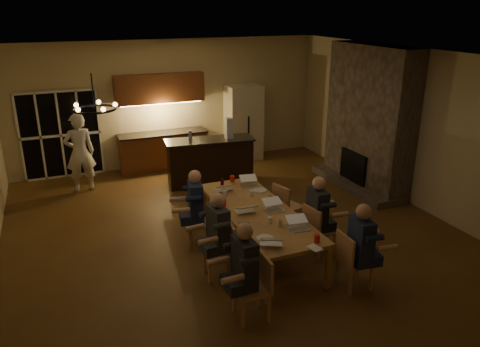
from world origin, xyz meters
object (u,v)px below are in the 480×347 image
(plate_far, at_px, (260,190))
(person_left_far, at_px, (196,208))
(chandelier, at_px, (95,109))
(mug_mid, at_px, (251,193))
(can_silver, at_px, (280,223))
(mug_back, at_px, (225,193))
(laptop_a, at_px, (271,236))
(chair_left_mid, at_px, (219,251))
(bar_bottle, at_px, (190,136))
(can_cola, at_px, (222,182))
(laptop_c, at_px, (244,205))
(bar_island, at_px, (210,162))
(dining_table, at_px, (257,230))
(redcup_far, at_px, (232,179))
(person_right_mid, at_px, (317,216))
(chair_right_mid, at_px, (320,230))
(can_right, at_px, (270,199))
(mug_front, at_px, (270,220))
(laptop_d, at_px, (275,204))
(plate_left, at_px, (265,239))
(chair_left_far, at_px, (200,222))
(refrigerator, at_px, (243,123))
(redcup_near, at_px, (317,238))
(standing_person, at_px, (80,153))
(laptop_b, at_px, (299,222))
(plate_near, at_px, (294,219))
(bar_blender, at_px, (229,128))
(person_right_near, at_px, (360,248))
(person_left_near, at_px, (244,271))
(redcup_mid, at_px, (224,202))
(chair_right_near, at_px, (355,260))
(laptop_e, at_px, (223,184))
(chair_left_near, at_px, (251,289))
(person_left_mid, at_px, (218,235))
(chair_right_far, at_px, (288,206))

(plate_far, bearing_deg, person_left_far, -172.72)
(chandelier, xyz_separation_m, mug_mid, (2.63, 1.03, -1.95))
(can_silver, bearing_deg, mug_back, 103.87)
(laptop_a, bearing_deg, mug_back, -63.95)
(chair_left_mid, xyz_separation_m, bar_bottle, (0.75, 3.93, 0.76))
(person_left_far, xyz_separation_m, can_cola, (0.75, 0.72, 0.12))
(person_left_far, height_order, laptop_c, person_left_far)
(bar_island, distance_m, laptop_a, 4.51)
(dining_table, height_order, chair_left_mid, chair_left_mid)
(laptop_a, bearing_deg, person_left_far, -44.86)
(redcup_far, distance_m, bar_bottle, 2.03)
(person_right_mid, distance_m, mug_back, 1.71)
(chair_right_mid, xyz_separation_m, can_right, (-0.58, 0.73, 0.37))
(bar_island, xyz_separation_m, mug_front, (-0.32, -3.85, 0.26))
(can_right, bearing_deg, laptop_d, -104.91)
(plate_left, bearing_deg, chair_left_far, 109.55)
(refrigerator, height_order, chandelier, chandelier)
(dining_table, xyz_separation_m, redcup_near, (0.33, -1.35, 0.44))
(standing_person, xyz_separation_m, redcup_near, (2.85, -5.37, -0.08))
(laptop_b, bearing_deg, redcup_far, 102.17)
(laptop_d, xyz_separation_m, can_cola, (-0.39, 1.45, -0.05))
(plate_near, height_order, bar_blender, bar_blender)
(person_right_near, xyz_separation_m, chandelier, (-3.35, 1.23, 2.06))
(person_left_near, relative_size, mug_mid, 13.80)
(standing_person, distance_m, redcup_mid, 4.17)
(bar_island, xyz_separation_m, redcup_mid, (-0.76, -2.93, 0.27))
(bar_bottle, bearing_deg, chair_right_near, -78.36)
(laptop_d, xyz_separation_m, plate_near, (0.14, -0.41, -0.10))
(standing_person, xyz_separation_m, redcup_far, (2.61, -2.62, -0.08))
(person_left_near, bearing_deg, refrigerator, 154.38)
(chandelier, bearing_deg, redcup_near, -18.38)
(chair_right_near, relative_size, laptop_e, 2.78)
(chair_left_near, relative_size, can_right, 7.42)
(refrigerator, height_order, plate_near, refrigerator)
(chair_left_far, relative_size, chandelier, 1.64)
(redcup_mid, relative_size, can_cola, 1.00)
(laptop_e, distance_m, redcup_mid, 0.71)
(chandelier, distance_m, can_silver, 3.22)
(person_left_mid, distance_m, person_left_far, 1.10)
(chair_right_far, height_order, chandelier, chandelier)
(chair_left_mid, bearing_deg, plate_near, 98.18)
(person_left_mid, bearing_deg, laptop_a, 36.46)
(refrigerator, distance_m, plate_near, 5.51)
(plate_near, bearing_deg, person_left_mid, 177.97)
(mug_mid, distance_m, plate_far, 0.29)
(chair_right_near, distance_m, laptop_e, 2.89)
(person_right_near, xyz_separation_m, plate_left, (-1.20, 0.67, 0.07))
(redcup_mid, bearing_deg, person_left_near, -102.62)
(laptop_c, height_order, laptop_d, same)
(laptop_c, bearing_deg, person_left_near, 69.69)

